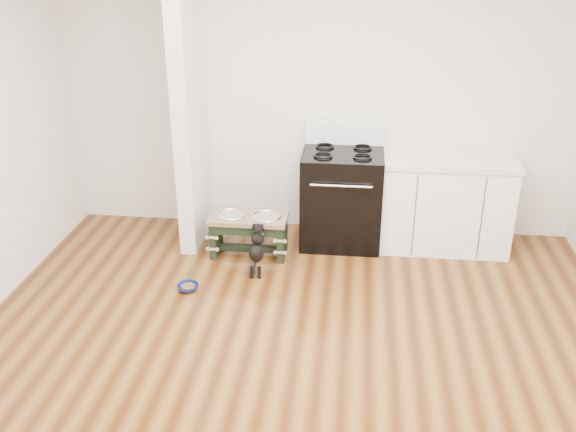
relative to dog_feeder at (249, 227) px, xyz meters
The scene contains 8 objects.
ground 1.89m from the dog_feeder, 71.35° to the right, with size 5.00×5.00×0.00m, color #43220C.
room_shell 2.30m from the dog_feeder, 71.35° to the right, with size 5.00×5.00×5.00m.
partition_wall 1.26m from the dog_feeder, 150.53° to the left, with size 0.15×0.80×2.70m, color silver.
oven_range 0.95m from the dog_feeder, 24.36° to the left, with size 0.76×0.69×1.14m.
cabinet_run 1.88m from the dog_feeder, 12.42° to the left, with size 1.24×0.64×0.91m.
dog_feeder is the anchor object (origin of this frame).
puppy 0.36m from the dog_feeder, 68.85° to the right, with size 0.13×0.37×0.44m.
floor_bowl 0.87m from the dog_feeder, 119.44° to the right, with size 0.18×0.18×0.06m.
Camera 1 is at (0.37, -3.59, 2.82)m, focal length 40.00 mm.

